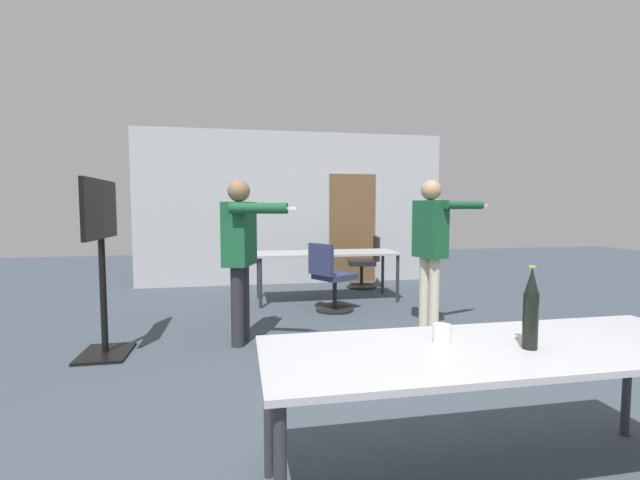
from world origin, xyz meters
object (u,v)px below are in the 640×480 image
object	(u,v)px
person_center_tall	(241,246)
office_chair_near_pushed	(331,279)
beer_bottle	(531,310)
person_near_casual	(431,238)
drink_cup	(442,334)
office_chair_far_left	(366,264)
tv_screen	(101,250)

from	to	relation	value
person_center_tall	office_chair_near_pushed	size ratio (longest dim) A/B	1.81
beer_bottle	person_near_casual	bearing A→B (deg)	73.70
person_center_tall	person_near_casual	xyz separation A→B (m)	(2.17, 0.17, 0.04)
office_chair_near_pushed	beer_bottle	bearing A→B (deg)	-29.33
drink_cup	office_chair_far_left	bearing A→B (deg)	77.11
beer_bottle	drink_cup	distance (m)	0.43
beer_bottle	drink_cup	world-z (taller)	beer_bottle
tv_screen	person_near_casual	xyz separation A→B (m)	(3.47, 0.29, 0.05)
person_center_tall	office_chair_far_left	world-z (taller)	person_center_tall
tv_screen	person_center_tall	size ratio (longest dim) A/B	0.99
person_near_casual	office_chair_near_pushed	xyz separation A→B (m)	(-0.97, 1.01, -0.62)
office_chair_near_pushed	office_chair_far_left	bearing A→B (deg)	116.92
office_chair_far_left	drink_cup	bearing A→B (deg)	177.36
person_near_casual	beer_bottle	size ratio (longest dim) A/B	4.34
office_chair_far_left	beer_bottle	world-z (taller)	beer_bottle
office_chair_near_pushed	person_center_tall	bearing A→B (deg)	-76.90
beer_bottle	office_chair_far_left	bearing A→B (deg)	81.25
office_chair_far_left	beer_bottle	distance (m)	5.53
tv_screen	drink_cup	bearing A→B (deg)	-136.53
person_near_casual	office_chair_far_left	xyz separation A→B (m)	(0.01, 2.60, -0.64)
tv_screen	office_chair_far_left	bearing A→B (deg)	-50.31
office_chair_near_pushed	beer_bottle	world-z (taller)	beer_bottle
office_chair_near_pushed	drink_cup	bearing A→B (deg)	-34.99
person_near_casual	office_chair_near_pushed	distance (m)	1.53
person_near_casual	office_chair_far_left	distance (m)	2.68
beer_bottle	drink_cup	bearing A→B (deg)	156.37
office_chair_near_pushed	beer_bottle	xyz separation A→B (m)	(0.14, -3.85, 0.49)
office_chair_far_left	beer_bottle	xyz separation A→B (m)	(-0.84, -5.44, 0.51)
beer_bottle	drink_cup	xyz separation A→B (m)	(-0.37, 0.16, -0.14)
tv_screen	beer_bottle	bearing A→B (deg)	-134.08
tv_screen	drink_cup	distance (m)	3.31
office_chair_far_left	office_chair_near_pushed	size ratio (longest dim) A/B	0.97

